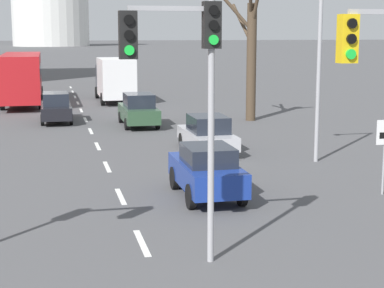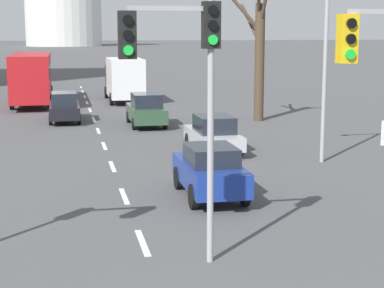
{
  "view_description": "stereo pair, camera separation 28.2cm",
  "coord_description": "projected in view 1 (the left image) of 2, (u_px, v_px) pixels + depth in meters",
  "views": [
    {
      "loc": [
        -2.06,
        -6.12,
        4.95
      ],
      "look_at": [
        1.02,
        7.53,
        2.51
      ],
      "focal_mm": 60.0,
      "sensor_mm": 36.0,
      "label": 1
    },
    {
      "loc": [
        -1.78,
        -6.18,
        4.95
      ],
      "look_at": [
        1.02,
        7.53,
        2.51
      ],
      "focal_mm": 60.0,
      "sensor_mm": 36.0,
      "label": 2
    }
  ],
  "objects": [
    {
      "name": "delivery_truck",
      "position": [
        115.0,
        78.0,
        46.08
      ],
      "size": [
        2.44,
        7.2,
        3.14
      ],
      "color": "#333842",
      "rests_on": "ground_plane"
    },
    {
      "name": "lane_stripe_1",
      "position": [
        142.0,
        243.0,
        15.29
      ],
      "size": [
        0.16,
        2.0,
        0.01
      ],
      "primitive_type": "cube",
      "color": "silver",
      "rests_on": "ground_plane"
    },
    {
      "name": "lane_stripe_9",
      "position": [
        75.0,
        97.0,
        49.88
      ],
      "size": [
        0.16,
        2.0,
        0.01
      ],
      "primitive_type": "cube",
      "color": "silver",
      "rests_on": "ground_plane"
    },
    {
      "name": "lane_stripe_7",
      "position": [
        81.0,
        110.0,
        41.23
      ],
      "size": [
        0.16,
        2.0,
        0.01
      ],
      "primitive_type": "cube",
      "color": "silver",
      "rests_on": "ground_plane"
    },
    {
      "name": "sedan_mid_centre",
      "position": [
        207.0,
        134.0,
        26.87
      ],
      "size": [
        1.78,
        4.26,
        1.54
      ],
      "color": "#B7B7BC",
      "rests_on": "ground_plane"
    },
    {
      "name": "bare_tree_right_near",
      "position": [
        250.0,
        52.0,
        35.86
      ],
      "size": [
        2.45,
        4.31,
        8.75
      ],
      "color": "#473828",
      "rests_on": "ground_plane"
    },
    {
      "name": "lane_stripe_4",
      "position": [
        98.0,
        146.0,
        28.26
      ],
      "size": [
        0.16,
        2.0,
        0.01
      ],
      "primitive_type": "cube",
      "color": "silver",
      "rests_on": "ground_plane"
    },
    {
      "name": "sedan_far_left",
      "position": [
        56.0,
        107.0,
        35.83
      ],
      "size": [
        1.71,
        4.56,
        1.66
      ],
      "color": "black",
      "rests_on": "ground_plane"
    },
    {
      "name": "lane_stripe_11",
      "position": [
        71.0,
        87.0,
        58.53
      ],
      "size": [
        0.16,
        2.0,
        0.01
      ],
      "primitive_type": "cube",
      "color": "silver",
      "rests_on": "ground_plane"
    },
    {
      "name": "sedan_near_left",
      "position": [
        207.0,
        170.0,
        19.39
      ],
      "size": [
        1.7,
        3.9,
        1.62
      ],
      "color": "navy",
      "rests_on": "ground_plane"
    },
    {
      "name": "traffic_signal_centre_tall",
      "position": [
        184.0,
        64.0,
        13.19
      ],
      "size": [
        2.09,
        0.34,
        5.68
      ],
      "color": "#9E9EA3",
      "rests_on": "ground_plane"
    },
    {
      "name": "lane_stripe_8",
      "position": [
        78.0,
        103.0,
        45.56
      ],
      "size": [
        0.16,
        2.0,
        0.01
      ],
      "primitive_type": "cube",
      "color": "silver",
      "rests_on": "ground_plane"
    },
    {
      "name": "lane_stripe_6",
      "position": [
        85.0,
        119.0,
        36.91
      ],
      "size": [
        0.16,
        2.0,
        0.01
      ],
      "primitive_type": "cube",
      "color": "silver",
      "rests_on": "ground_plane"
    },
    {
      "name": "sedan_near_right",
      "position": [
        138.0,
        110.0,
        34.26
      ],
      "size": [
        1.79,
        4.49,
        1.75
      ],
      "color": "#2D4C33",
      "rests_on": "ground_plane"
    },
    {
      "name": "lane_stripe_3",
      "position": [
        107.0,
        167.0,
        23.94
      ],
      "size": [
        0.16,
        2.0,
        0.01
      ],
      "primitive_type": "cube",
      "color": "silver",
      "rests_on": "ground_plane"
    },
    {
      "name": "city_bus",
      "position": [
        22.0,
        75.0,
        44.4
      ],
      "size": [
        2.66,
        10.8,
        3.48
      ],
      "color": "red",
      "rests_on": "ground_plane"
    },
    {
      "name": "lane_stripe_5",
      "position": [
        91.0,
        131.0,
        32.58
      ],
      "size": [
        0.16,
        2.0,
        0.01
      ],
      "primitive_type": "cube",
      "color": "silver",
      "rests_on": "ground_plane"
    },
    {
      "name": "lane_stripe_10",
      "position": [
        73.0,
        92.0,
        54.21
      ],
      "size": [
        0.16,
        2.0,
        0.01
      ],
      "primitive_type": "cube",
      "color": "silver",
      "rests_on": "ground_plane"
    },
    {
      "name": "lane_stripe_2",
      "position": [
        121.0,
        196.0,
        19.61
      ],
      "size": [
        0.16,
        2.0,
        0.01
      ],
      "primitive_type": "cube",
      "color": "silver",
      "rests_on": "ground_plane"
    },
    {
      "name": "street_lamp_right",
      "position": [
        310.0,
        46.0,
        24.09
      ],
      "size": [
        2.04,
        0.36,
        7.14
      ],
      "color": "#9E9EA3",
      "rests_on": "ground_plane"
    }
  ]
}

